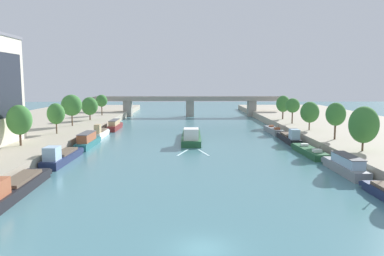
% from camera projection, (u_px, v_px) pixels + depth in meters
% --- Properties ---
extents(ground_plane, '(400.00, 400.00, 0.00)m').
position_uv_depth(ground_plane, '(203.00, 249.00, 27.72)').
color(ground_plane, teal).
extents(quay_left, '(36.00, 170.00, 1.88)m').
position_uv_depth(quay_left, '(10.00, 134.00, 81.58)').
color(quay_left, '#A89E89').
rests_on(quay_left, ground).
extents(quay_right, '(36.00, 170.00, 1.88)m').
position_uv_depth(quay_right, '(372.00, 133.00, 82.75)').
color(quay_right, '#A89E89').
rests_on(quay_right, ground).
extents(barge_midriver, '(4.14, 19.58, 3.33)m').
position_uv_depth(barge_midriver, '(191.00, 136.00, 77.63)').
color(barge_midriver, '#235633').
rests_on(barge_midriver, ground).
extents(wake_behind_barge, '(5.60, 5.92, 0.03)m').
position_uv_depth(wake_behind_barge, '(193.00, 152.00, 65.12)').
color(wake_behind_barge, silver).
rests_on(wake_behind_barge, ground).
extents(moored_boat_left_midway, '(3.33, 15.46, 2.91)m').
position_uv_depth(moored_boat_left_midway, '(14.00, 187.00, 40.73)').
color(moored_boat_left_midway, black).
rests_on(moored_boat_left_midway, ground).
extents(moored_boat_left_second, '(2.79, 13.45, 3.11)m').
position_uv_depth(moored_boat_left_second, '(62.00, 157.00, 57.08)').
color(moored_boat_left_second, '#1E284C').
rests_on(moored_boat_left_second, ground).
extents(moored_boat_left_near, '(2.38, 11.66, 2.79)m').
position_uv_depth(moored_boat_left_near, '(88.00, 141.00, 70.66)').
color(moored_boat_left_near, '#23666B').
rests_on(moored_boat_left_near, ground).
extents(moored_boat_left_end, '(1.64, 10.08, 3.22)m').
position_uv_depth(moored_boat_left_end, '(101.00, 133.00, 82.74)').
color(moored_boat_left_end, silver).
rests_on(moored_boat_left_end, ground).
extents(moored_boat_left_lone, '(2.10, 11.90, 2.59)m').
position_uv_depth(moored_boat_left_lone, '(115.00, 125.00, 95.92)').
color(moored_boat_left_lone, maroon).
rests_on(moored_boat_left_lone, ground).
extents(moored_boat_right_downstream, '(2.31, 11.54, 2.57)m').
position_uv_depth(moored_boat_right_downstream, '(345.00, 165.00, 50.35)').
color(moored_boat_right_downstream, gray).
rests_on(moored_boat_right_downstream, ground).
extents(moored_boat_right_far, '(2.88, 12.48, 2.19)m').
position_uv_depth(moored_boat_right_far, '(309.00, 151.00, 63.23)').
color(moored_boat_right_far, '#235633').
rests_on(moored_boat_right_far, ground).
extents(moored_boat_right_upstream, '(2.50, 12.71, 3.13)m').
position_uv_depth(moored_boat_right_upstream, '(289.00, 138.00, 76.16)').
color(moored_boat_right_upstream, black).
rests_on(moored_boat_right_upstream, ground).
extents(moored_boat_right_midway, '(2.57, 11.25, 2.40)m').
position_uv_depth(moored_boat_right_midway, '(273.00, 130.00, 89.23)').
color(moored_boat_right_midway, gray).
rests_on(moored_boat_right_midway, ground).
extents(tree_left_second, '(3.96, 3.96, 6.68)m').
position_uv_depth(tree_left_second, '(19.00, 120.00, 60.74)').
color(tree_left_second, brown).
rests_on(tree_left_second, quay_left).
extents(tree_left_by_lamp, '(3.48, 3.48, 6.13)m').
position_uv_depth(tree_left_by_lamp, '(56.00, 114.00, 74.68)').
color(tree_left_by_lamp, brown).
rests_on(tree_left_by_lamp, quay_left).
extents(tree_left_far, '(4.79, 4.79, 7.37)m').
position_uv_depth(tree_left_far, '(72.00, 105.00, 87.68)').
color(tree_left_far, brown).
rests_on(tree_left_far, quay_left).
extents(tree_left_midway, '(4.36, 4.36, 6.22)m').
position_uv_depth(tree_left_midway, '(90.00, 106.00, 101.00)').
color(tree_left_midway, brown).
rests_on(tree_left_midway, quay_left).
extents(tree_left_distant, '(3.53, 3.53, 6.35)m').
position_uv_depth(tree_left_distant, '(102.00, 101.00, 114.95)').
color(tree_left_distant, brown).
rests_on(tree_left_distant, quay_left).
extents(tree_right_nearest, '(4.35, 4.35, 6.79)m').
position_uv_depth(tree_right_nearest, '(364.00, 125.00, 56.00)').
color(tree_right_nearest, brown).
rests_on(tree_right_nearest, quay_right).
extents(tree_right_second, '(3.52, 3.52, 6.68)m').
position_uv_depth(tree_right_second, '(336.00, 114.00, 67.27)').
color(tree_right_second, brown).
rests_on(tree_right_second, quay_right).
extents(tree_right_far, '(3.96, 3.96, 6.14)m').
position_uv_depth(tree_right_far, '(310.00, 112.00, 80.05)').
color(tree_right_far, brown).
rests_on(tree_right_far, quay_right).
extents(tree_right_end_of_row, '(3.49, 3.49, 6.30)m').
position_uv_depth(tree_right_end_of_row, '(293.00, 106.00, 92.67)').
color(tree_right_end_of_row, brown).
rests_on(tree_right_end_of_row, quay_right).
extents(tree_right_midway, '(3.82, 3.82, 6.55)m').
position_uv_depth(tree_right_midway, '(283.00, 104.00, 103.62)').
color(tree_right_midway, brown).
rests_on(tree_right_midway, quay_right).
extents(bridge_far, '(67.84, 4.40, 7.01)m').
position_uv_depth(bridge_far, '(190.00, 103.00, 131.77)').
color(bridge_far, gray).
rests_on(bridge_far, ground).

